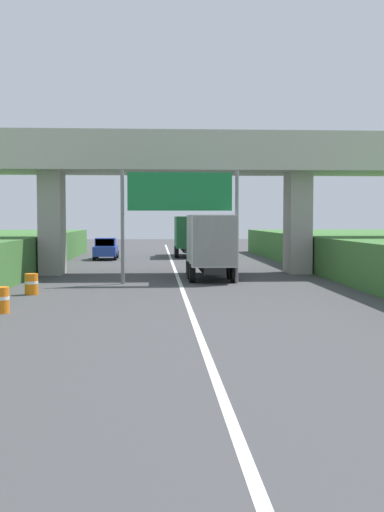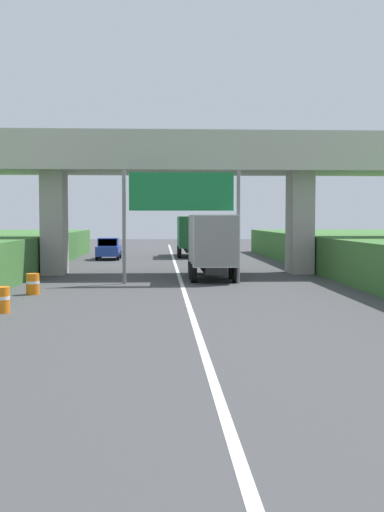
# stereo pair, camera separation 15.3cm
# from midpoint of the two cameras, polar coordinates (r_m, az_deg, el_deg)

# --- Properties ---
(lane_centre_stripe) EXTENTS (0.20, 97.76, 0.01)m
(lane_centre_stripe) POSITION_cam_midpoint_polar(r_m,az_deg,el_deg) (30.03, -0.72, -2.79)
(lane_centre_stripe) COLOR white
(lane_centre_stripe) RESTS_ON ground
(overpass_bridge) EXTENTS (40.00, 4.80, 8.14)m
(overpass_bridge) POSITION_cam_midpoint_polar(r_m,az_deg,el_deg) (37.19, -1.15, 7.94)
(overpass_bridge) COLOR #ADA89E
(overpass_bridge) RESTS_ON ground
(overhead_highway_sign) EXTENTS (5.88, 0.18, 5.64)m
(overhead_highway_sign) POSITION_cam_midpoint_polar(r_m,az_deg,el_deg) (31.34, -0.82, 5.15)
(overhead_highway_sign) COLOR slate
(overhead_highway_sign) RESTS_ON ground
(truck_black) EXTENTS (2.44, 7.30, 3.44)m
(truck_black) POSITION_cam_midpoint_polar(r_m,az_deg,el_deg) (34.14, 1.87, 1.20)
(truck_black) COLOR black
(truck_black) RESTS_ON ground
(truck_green) EXTENTS (2.44, 7.30, 3.44)m
(truck_green) POSITION_cam_midpoint_polar(r_m,az_deg,el_deg) (54.03, 0.00, 2.00)
(truck_green) COLOR black
(truck_green) RESTS_ON ground
(car_blue) EXTENTS (1.86, 4.10, 1.72)m
(car_blue) POSITION_cam_midpoint_polar(r_m,az_deg,el_deg) (50.67, -7.48, 0.66)
(car_blue) COLOR #233D9E
(car_blue) RESTS_ON ground
(construction_barrel_3) EXTENTS (0.57, 0.57, 0.90)m
(construction_barrel_3) POSITION_cam_midpoint_polar(r_m,az_deg,el_deg) (22.58, -16.71, -3.81)
(construction_barrel_3) COLOR orange
(construction_barrel_3) RESTS_ON ground
(construction_barrel_4) EXTENTS (0.57, 0.57, 0.90)m
(construction_barrel_4) POSITION_cam_midpoint_polar(r_m,az_deg,el_deg) (27.73, -14.10, -2.46)
(construction_barrel_4) COLOR orange
(construction_barrel_4) RESTS_ON ground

